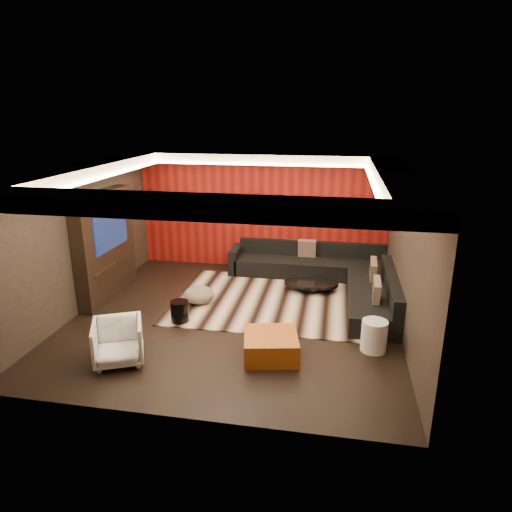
% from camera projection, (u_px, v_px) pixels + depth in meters
% --- Properties ---
extents(floor, '(6.00, 6.00, 0.02)m').
position_uv_depth(floor, '(235.00, 318.00, 8.63)').
color(floor, black).
rests_on(floor, ground).
extents(ceiling, '(6.00, 6.00, 0.02)m').
position_uv_depth(ceiling, '(232.00, 167.00, 7.76)').
color(ceiling, silver).
rests_on(ceiling, ground).
extents(wall_back, '(6.00, 0.02, 2.80)m').
position_uv_depth(wall_back, '(262.00, 211.00, 11.01)').
color(wall_back, black).
rests_on(wall_back, ground).
extents(wall_left, '(0.02, 6.00, 2.80)m').
position_uv_depth(wall_left, '(80.00, 238.00, 8.71)').
color(wall_left, black).
rests_on(wall_left, ground).
extents(wall_right, '(0.02, 6.00, 2.80)m').
position_uv_depth(wall_right, '(408.00, 256.00, 7.68)').
color(wall_right, black).
rests_on(wall_right, ground).
extents(red_feature_wall, '(5.98, 0.05, 2.78)m').
position_uv_depth(red_feature_wall, '(261.00, 212.00, 10.98)').
color(red_feature_wall, '#6B0C0A').
rests_on(red_feature_wall, ground).
extents(soffit_back, '(6.00, 0.60, 0.22)m').
position_uv_depth(soffit_back, '(260.00, 159.00, 10.33)').
color(soffit_back, silver).
rests_on(soffit_back, ground).
extents(soffit_front, '(6.00, 0.60, 0.22)m').
position_uv_depth(soffit_front, '(179.00, 206.00, 5.27)').
color(soffit_front, silver).
rests_on(soffit_front, ground).
extents(soffit_left, '(0.60, 4.80, 0.22)m').
position_uv_depth(soffit_left, '(88.00, 171.00, 8.26)').
color(soffit_left, silver).
rests_on(soffit_left, ground).
extents(soffit_right, '(0.60, 4.80, 0.22)m').
position_uv_depth(soffit_right, '(396.00, 179.00, 7.34)').
color(soffit_right, silver).
rests_on(soffit_right, ground).
extents(cove_back, '(4.80, 0.08, 0.04)m').
position_uv_depth(cove_back, '(257.00, 164.00, 10.04)').
color(cove_back, '#FFD899').
rests_on(cove_back, ground).
extents(cove_front, '(4.80, 0.08, 0.04)m').
position_uv_depth(cove_front, '(189.00, 208.00, 5.62)').
color(cove_front, '#FFD899').
rests_on(cove_front, ground).
extents(cove_left, '(0.08, 4.80, 0.04)m').
position_uv_depth(cove_left, '(105.00, 176.00, 8.23)').
color(cove_left, '#FFD899').
rests_on(cove_left, ground).
extents(cove_right, '(0.08, 4.80, 0.04)m').
position_uv_depth(cove_right, '(374.00, 184.00, 7.42)').
color(cove_right, '#FFD899').
rests_on(cove_right, ground).
extents(tv_surround, '(0.30, 2.00, 2.20)m').
position_uv_depth(tv_surround, '(105.00, 245.00, 9.34)').
color(tv_surround, black).
rests_on(tv_surround, ground).
extents(tv_screen, '(0.04, 1.30, 0.80)m').
position_uv_depth(tv_screen, '(111.00, 229.00, 9.20)').
color(tv_screen, black).
rests_on(tv_screen, ground).
extents(tv_shelf, '(0.04, 1.60, 0.04)m').
position_uv_depth(tv_shelf, '(114.00, 264.00, 9.43)').
color(tv_shelf, black).
rests_on(tv_shelf, ground).
extents(rug, '(4.01, 3.01, 0.02)m').
position_uv_depth(rug, '(272.00, 301.00, 9.35)').
color(rug, beige).
rests_on(rug, floor).
extents(coffee_table, '(1.23, 1.23, 0.20)m').
position_uv_depth(coffee_table, '(311.00, 286.00, 9.82)').
color(coffee_table, black).
rests_on(coffee_table, rug).
extents(drum_stool, '(0.40, 0.40, 0.39)m').
position_uv_depth(drum_stool, '(180.00, 311.00, 8.38)').
color(drum_stool, black).
rests_on(drum_stool, rug).
extents(striped_pouf, '(0.81, 0.81, 0.33)m').
position_uv_depth(striped_pouf, '(199.00, 295.00, 9.20)').
color(striped_pouf, beige).
rests_on(striped_pouf, rug).
extents(white_side_table, '(0.48, 0.48, 0.52)m').
position_uv_depth(white_side_table, '(374.00, 336.00, 7.38)').
color(white_side_table, silver).
rests_on(white_side_table, floor).
extents(orange_ottoman, '(0.98, 0.98, 0.37)m').
position_uv_depth(orange_ottoman, '(271.00, 346.00, 7.22)').
color(orange_ottoman, '#9B3F14').
rests_on(orange_ottoman, floor).
extents(armchair, '(0.97, 0.98, 0.68)m').
position_uv_depth(armchair, '(118.00, 342.00, 7.02)').
color(armchair, silver).
rests_on(armchair, floor).
extents(sectional_sofa, '(3.65, 3.50, 0.75)m').
position_uv_depth(sectional_sofa, '(331.00, 276.00, 9.99)').
color(sectional_sofa, black).
rests_on(sectional_sofa, floor).
extents(throw_pillows, '(1.72, 2.77, 0.50)m').
position_uv_depth(throw_pillows, '(349.00, 268.00, 9.46)').
color(throw_pillows, tan).
rests_on(throw_pillows, sectional_sofa).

